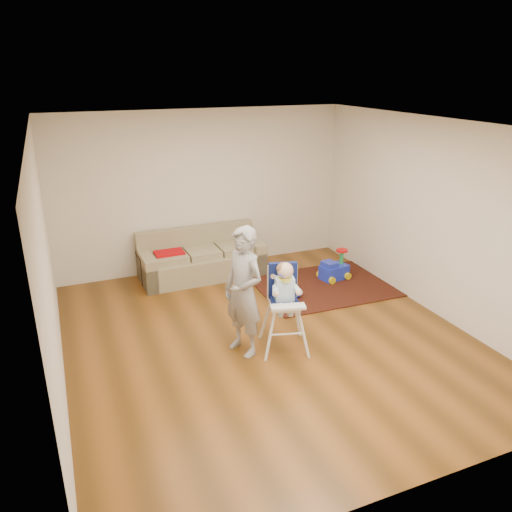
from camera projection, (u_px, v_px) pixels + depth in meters
name	position (u px, v px, depth m)	size (l,w,h in m)	color
ground	(268.00, 337.00, 6.52)	(5.50, 5.50, 0.00)	#52320F
room_envelope	(252.00, 188.00, 6.31)	(5.04, 5.52, 2.72)	silver
sofa	(202.00, 254.00, 8.30)	(2.05, 0.87, 0.79)	gray
side_table	(153.00, 267.00, 8.21)	(0.46, 0.46, 0.46)	black
area_rug	(325.00, 286.00, 8.05)	(2.13, 1.60, 0.02)	black
ride_on_toy	(334.00, 265.00, 8.21)	(0.45, 0.32, 0.49)	#1E32D6
toy_ball	(297.00, 292.00, 7.59)	(0.16, 0.16, 0.16)	#1E32D6
high_chair	(284.00, 308.00, 6.09)	(0.66, 0.66, 1.16)	silver
adult	(243.00, 292.00, 5.93)	(0.59, 0.39, 1.61)	gray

